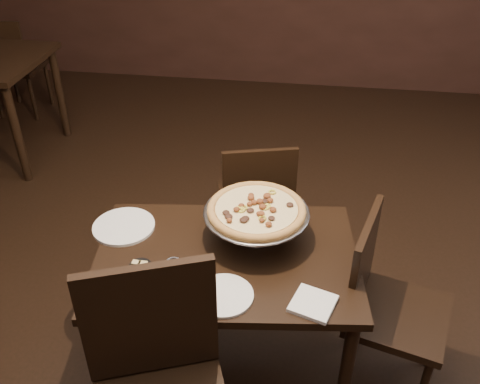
# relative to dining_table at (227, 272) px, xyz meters

# --- Properties ---
(room) EXTENTS (6.04, 7.04, 2.84)m
(room) POSITION_rel_dining_table_xyz_m (-0.03, 0.04, 0.81)
(room) COLOR black
(room) RESTS_ON ground
(dining_table) EXTENTS (1.16, 0.85, 0.68)m
(dining_table) POSITION_rel_dining_table_xyz_m (0.00, 0.00, 0.00)
(dining_table) COLOR black
(dining_table) RESTS_ON ground
(pizza_stand) EXTENTS (0.45, 0.45, 0.18)m
(pizza_stand) POSITION_rel_dining_table_xyz_m (0.11, 0.13, 0.24)
(pizza_stand) COLOR silver
(pizza_stand) RESTS_ON dining_table
(parmesan_shaker) EXTENTS (0.06, 0.06, 0.11)m
(parmesan_shaker) POSITION_rel_dining_table_xyz_m (-0.17, -0.18, 0.14)
(parmesan_shaker) COLOR beige
(parmesan_shaker) RESTS_ON dining_table
(pepper_flake_shaker) EXTENTS (0.05, 0.05, 0.09)m
(pepper_flake_shaker) POSITION_rel_dining_table_xyz_m (-0.04, -0.25, 0.13)
(pepper_flake_shaker) COLOR #9B1F0E
(pepper_flake_shaker) RESTS_ON dining_table
(packet_caddy) EXTENTS (0.09, 0.09, 0.07)m
(packet_caddy) POSITION_rel_dining_table_xyz_m (-0.31, -0.16, 0.12)
(packet_caddy) COLOR black
(packet_caddy) RESTS_ON dining_table
(napkin_stack) EXTENTS (0.19, 0.19, 0.02)m
(napkin_stack) POSITION_rel_dining_table_xyz_m (0.36, -0.23, 0.10)
(napkin_stack) COLOR white
(napkin_stack) RESTS_ON dining_table
(plate_left) EXTENTS (0.27, 0.27, 0.01)m
(plate_left) POSITION_rel_dining_table_xyz_m (-0.48, 0.12, 0.10)
(plate_left) COLOR white
(plate_left) RESTS_ON dining_table
(plate_near) EXTENTS (0.23, 0.23, 0.01)m
(plate_near) POSITION_rel_dining_table_xyz_m (0.03, -0.23, 0.10)
(plate_near) COLOR white
(plate_near) RESTS_ON dining_table
(serving_spatula) EXTENTS (0.17, 0.17, 0.02)m
(serving_spatula) POSITION_rel_dining_table_xyz_m (0.15, -0.01, 0.23)
(serving_spatula) COLOR silver
(serving_spatula) RESTS_ON pizza_stand
(chair_far) EXTENTS (0.47, 0.47, 0.82)m
(chair_far) POSITION_rel_dining_table_xyz_m (0.04, 0.75, -0.14)
(chair_far) COLOR black
(chair_far) RESTS_ON ground
(chair_side) EXTENTS (0.50, 0.50, 0.87)m
(chair_side) POSITION_rel_dining_table_xyz_m (0.67, 0.04, -0.12)
(chair_side) COLOR black
(chair_side) RESTS_ON ground
(bg_chair_far) EXTENTS (0.41, 0.41, 0.87)m
(bg_chair_far) POSITION_rel_dining_table_xyz_m (-2.28, 2.46, -0.11)
(bg_chair_far) COLOR black
(bg_chair_far) RESTS_ON ground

